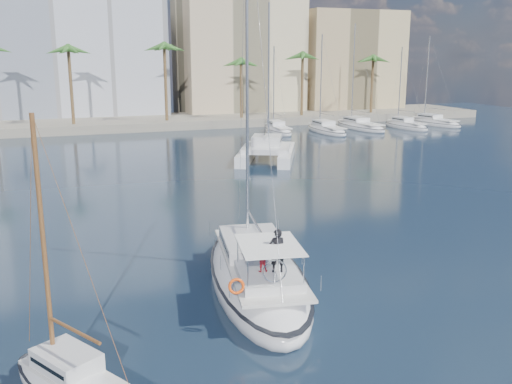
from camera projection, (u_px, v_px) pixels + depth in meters
name	position (u px, v px, depth m)	size (l,w,h in m)	color
ground	(267.00, 265.00, 29.04)	(160.00, 160.00, 0.00)	black
quay	(117.00, 123.00, 84.52)	(120.00, 14.00, 1.20)	gray
building_modern	(24.00, 32.00, 88.28)	(42.00, 16.00, 28.00)	white
building_beige	(238.00, 58.00, 97.96)	(20.00, 14.00, 20.00)	#C7B98F
building_tan_right	(346.00, 63.00, 103.13)	(18.00, 12.00, 18.00)	tan
palm_centre	(117.00, 56.00, 78.61)	(3.60, 3.60, 12.30)	brown
palm_right	(336.00, 56.00, 90.09)	(3.60, 3.60, 12.30)	brown
main_sloop	(257.00, 276.00, 26.16)	(6.38, 13.45, 19.18)	white
catamaran	(267.00, 149.00, 58.07)	(9.39, 11.77, 15.53)	white
seagull	(264.00, 254.00, 28.97)	(0.98, 0.42, 0.18)	silver
moored_yacht_a	(278.00, 133.00, 78.65)	(2.72, 9.35, 11.90)	white
moored_yacht_b	(326.00, 133.00, 79.02)	(3.14, 10.78, 13.72)	white
moored_yacht_c	(360.00, 129.00, 83.04)	(3.55, 12.21, 15.54)	white
moored_yacht_d	(406.00, 128.00, 83.41)	(2.72, 9.35, 11.90)	white
moored_yacht_e	(434.00, 125.00, 87.43)	(3.14, 10.78, 13.72)	white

